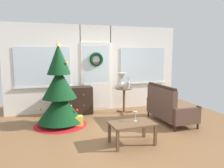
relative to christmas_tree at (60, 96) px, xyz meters
The scene contains 11 objects.
ground_plane 1.62m from the christmas_tree, 37.28° to the right, with size 6.76×6.76×0.00m, color brown.
back_wall_with_door 1.76m from the christmas_tree, 46.29° to the left, with size 5.20×0.19×2.55m.
christmas_tree is the anchor object (origin of this frame).
dresser_cabinet 1.10m from the christmas_tree, 60.99° to the left, with size 0.91×0.46×0.78m.
settee_sofa 2.66m from the christmas_tree, 12.24° to the right, with size 0.74×1.41×0.96m.
side_table 1.95m from the christmas_tree, 17.89° to the left, with size 0.50×0.48×0.73m.
table_lamp 1.91m from the christmas_tree, 19.60° to the left, with size 0.28×0.28×0.44m.
flower_vase 2.02m from the christmas_tree, 15.39° to the left, with size 0.11×0.10×0.35m.
coffee_table 2.00m from the christmas_tree, 50.84° to the right, with size 0.87×0.57×0.42m.
wine_glass 1.98m from the christmas_tree, 47.51° to the right, with size 0.08×0.08×0.20m.
gift_box 0.74m from the christmas_tree, 25.34° to the right, with size 0.24×0.22×0.24m, color #D8C64C.
Camera 1 is at (-1.43, -4.35, 1.71)m, focal length 34.87 mm.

